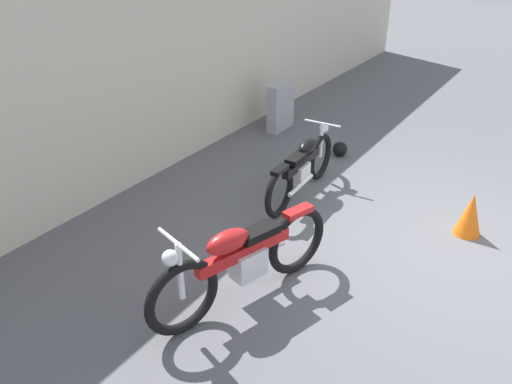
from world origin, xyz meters
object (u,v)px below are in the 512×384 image
helmet (340,149)px  traffic_cone (470,214)px  motorcycle_black (302,168)px  motorcycle_red (242,260)px  stone_marker (281,107)px

helmet → traffic_cone: traffic_cone is taller
motorcycle_black → motorcycle_red: motorcycle_red is taller
motorcycle_red → motorcycle_black: bearing=-148.9°
stone_marker → motorcycle_black: (-1.98, -1.53, -0.00)m
motorcycle_black → stone_marker: bearing=34.8°
traffic_cone → motorcycle_red: size_ratio=0.26×
traffic_cone → motorcycle_red: motorcycle_red is taller
stone_marker → motorcycle_red: bearing=-153.5°
stone_marker → motorcycle_red: 4.73m
motorcycle_red → traffic_cone: bearing=164.1°
motorcycle_red → stone_marker: bearing=-136.8°
helmet → traffic_cone: bearing=-118.4°
traffic_cone → motorcycle_black: (-0.25, 2.18, 0.15)m
traffic_cone → motorcycle_black: size_ratio=0.28×
helmet → motorcycle_black: motorcycle_black is taller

